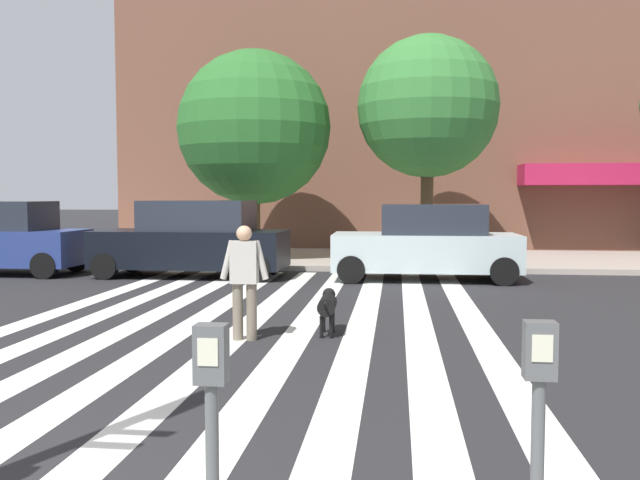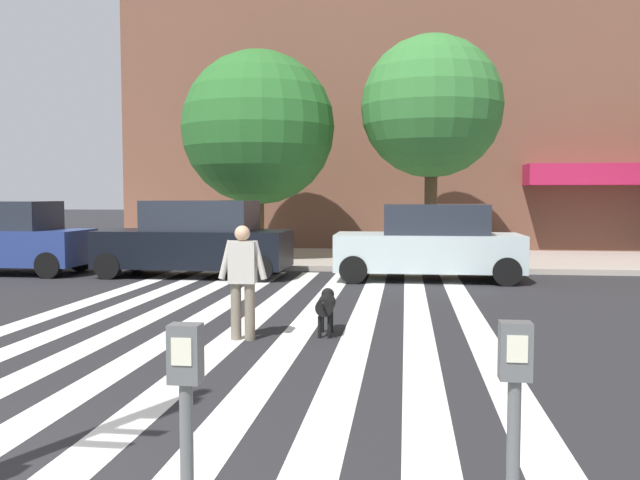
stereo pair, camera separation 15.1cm
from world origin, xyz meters
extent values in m
plane|color=#232326|center=(0.00, 7.17, 0.00)|extent=(160.00, 160.00, 0.00)
cube|color=#A3978B|center=(0.00, 17.33, 0.07)|extent=(80.00, 6.00, 0.15)
cube|color=silver|center=(-3.02, 7.17, 0.00)|extent=(0.45, 13.73, 0.01)
cube|color=silver|center=(-2.12, 7.17, 0.00)|extent=(0.45, 13.73, 0.01)
cube|color=silver|center=(-1.22, 7.17, 0.00)|extent=(0.45, 13.73, 0.01)
cube|color=silver|center=(-0.32, 7.17, 0.00)|extent=(0.45, 13.73, 0.01)
cube|color=silver|center=(0.58, 7.17, 0.00)|extent=(0.45, 13.73, 0.01)
cube|color=silver|center=(1.48, 7.17, 0.00)|extent=(0.45, 13.73, 0.01)
cube|color=silver|center=(2.38, 7.17, 0.00)|extent=(0.45, 13.73, 0.01)
cube|color=silver|center=(3.28, 7.17, 0.00)|extent=(0.45, 13.73, 0.01)
cube|color=silver|center=(4.18, 7.17, 0.00)|extent=(0.45, 13.73, 0.01)
cube|color=#BB1D48|center=(9.66, 19.73, 2.75)|extent=(5.21, 1.60, 0.70)
cube|color=#515456|center=(2.12, -0.79, 1.38)|extent=(0.14, 0.10, 0.26)
cube|color=beige|center=(2.12, -0.85, 1.40)|extent=(0.09, 0.01, 0.12)
cube|color=#515456|center=(3.56, -0.56, 1.38)|extent=(0.14, 0.10, 0.26)
cube|color=beige|center=(3.56, -0.61, 1.40)|extent=(0.09, 0.01, 0.12)
cube|color=#232833|center=(-7.42, 12.82, 1.53)|extent=(2.55, 1.61, 0.75)
cylinder|color=black|center=(-5.73, 11.98, 0.33)|extent=(0.66, 0.22, 0.66)
cylinder|color=black|center=(-5.73, 13.65, 0.33)|extent=(0.66, 0.22, 0.66)
cube|color=black|center=(-2.26, 12.82, 0.71)|extent=(4.83, 1.95, 0.93)
cube|color=#232833|center=(-2.06, 12.81, 1.55)|extent=(2.71, 1.68, 0.76)
cylinder|color=black|center=(-4.19, 12.02, 0.33)|extent=(0.67, 0.24, 0.66)
cylinder|color=black|center=(-4.15, 13.70, 0.33)|extent=(0.67, 0.24, 0.66)
cylinder|color=black|center=(-0.36, 11.93, 0.33)|extent=(0.67, 0.24, 0.66)
cylinder|color=black|center=(-0.32, 13.61, 0.33)|extent=(0.67, 0.24, 0.66)
cube|color=#AFC1C2|center=(3.61, 12.82, 0.69)|extent=(4.47, 1.88, 0.88)
cube|color=#232833|center=(3.79, 12.82, 1.49)|extent=(2.46, 1.64, 0.72)
cylinder|color=black|center=(1.87, 11.96, 0.33)|extent=(0.66, 0.23, 0.66)
cylinder|color=black|center=(1.85, 13.64, 0.33)|extent=(0.66, 0.23, 0.66)
cylinder|color=black|center=(5.36, 12.00, 0.33)|extent=(0.66, 0.23, 0.66)
cylinder|color=black|center=(5.35, 13.67, 0.33)|extent=(0.66, 0.23, 0.66)
cylinder|color=#4C3823|center=(-1.36, 16.40, 1.49)|extent=(0.32, 0.32, 2.67)
sphere|color=#286628|center=(-1.36, 16.40, 4.09)|extent=(4.62, 4.62, 4.62)
cylinder|color=#4C3823|center=(3.80, 16.37, 1.83)|extent=(0.37, 0.37, 3.35)
sphere|color=#337533|center=(3.80, 16.37, 4.64)|extent=(4.13, 4.13, 4.13)
cylinder|color=#6B6051|center=(0.68, 5.67, 0.41)|extent=(0.16, 0.16, 0.82)
cylinder|color=#6B6051|center=(0.87, 5.68, 0.41)|extent=(0.16, 0.16, 0.82)
cube|color=#B2ADA3|center=(0.77, 5.67, 1.12)|extent=(0.39, 0.25, 0.60)
cylinder|color=#B2ADA3|center=(0.54, 5.67, 1.15)|extent=(0.23, 0.10, 0.57)
cylinder|color=#B2ADA3|center=(1.01, 5.68, 1.15)|extent=(0.23, 0.10, 0.57)
sphere|color=tan|center=(0.77, 5.67, 1.53)|extent=(0.23, 0.23, 0.22)
cylinder|color=black|center=(1.91, 6.15, 0.45)|extent=(0.28, 0.60, 0.26)
sphere|color=black|center=(1.90, 6.53, 0.55)|extent=(0.21, 0.21, 0.20)
cylinder|color=black|center=(1.92, 5.75, 0.50)|extent=(0.04, 0.24, 0.16)
cylinder|color=black|center=(1.83, 6.35, 0.16)|extent=(0.06, 0.06, 0.32)
cylinder|color=black|center=(1.97, 6.36, 0.16)|extent=(0.06, 0.06, 0.32)
cylinder|color=black|center=(1.85, 5.94, 0.16)|extent=(0.06, 0.06, 0.32)
cylinder|color=black|center=(1.99, 5.94, 0.16)|extent=(0.06, 0.06, 0.32)
camera|label=1|loc=(2.92, -3.60, 2.07)|focal=37.63mm
camera|label=2|loc=(3.07, -3.58, 2.07)|focal=37.63mm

